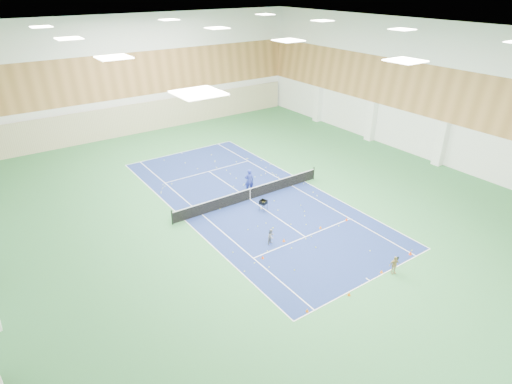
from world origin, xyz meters
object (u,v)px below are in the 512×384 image
Objects in this scene: ball_cart at (263,206)px; tennis_net at (250,193)px; child_court at (271,236)px; coach at (249,181)px; child_apron at (394,265)px.

tennis_net is at bearing 63.00° from ball_cart.
tennis_net is 12.28× the size of child_court.
tennis_net is 1.37m from coach.
child_court is (-2.27, -5.71, -0.03)m from tennis_net.
tennis_net reaches higher than ball_cart.
child_court is 7.52m from child_apron.
ball_cart is at bearing 96.89° from coach.
ball_cart is at bearing -96.03° from tennis_net.
child_court is at bearing 139.79° from child_apron.
child_apron is at bearing 116.93° from coach.
child_apron reaches higher than child_court.
coach is 1.71× the size of child_apron.
ball_cart is (2.06, 3.72, -0.09)m from child_court.
child_apron reaches higher than tennis_net.
coach is 1.86× the size of child_court.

